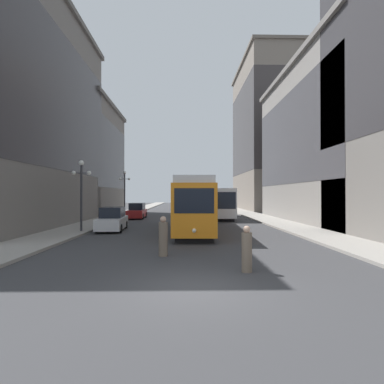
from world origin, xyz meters
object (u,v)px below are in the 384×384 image
at_px(transit_bus, 219,202).
at_px(parked_car_left_mid, 112,220).
at_px(streetcar, 195,203).
at_px(pedestrian_crossing_near, 247,250).
at_px(pedestrian_crossing_far, 163,237).
at_px(lamp_post_left_near, 81,184).
at_px(parked_car_left_near, 137,211).
at_px(lamp_post_left_far, 125,187).

relative_size(transit_bus, parked_car_left_mid, 2.33).
height_order(streetcar, pedestrian_crossing_near, streetcar).
distance_m(streetcar, pedestrian_crossing_far, 10.42).
bearing_deg(pedestrian_crossing_near, transit_bus, -75.64).
height_order(streetcar, transit_bus, streetcar).
bearing_deg(lamp_post_left_near, pedestrian_crossing_near, -49.99).
bearing_deg(parked_car_left_mid, pedestrian_crossing_near, -62.35).
height_order(parked_car_left_near, pedestrian_crossing_near, parked_car_left_near).
bearing_deg(lamp_post_left_near, lamp_post_left_far, 90.00).
xyz_separation_m(pedestrian_crossing_near, lamp_post_left_near, (-9.75, 11.62, 2.77)).
relative_size(transit_bus, lamp_post_left_near, 2.21).
relative_size(parked_car_left_mid, lamp_post_left_near, 0.95).
bearing_deg(parked_car_left_mid, streetcar, -3.23).
height_order(pedestrian_crossing_far, lamp_post_left_near, lamp_post_left_near).
distance_m(pedestrian_crossing_near, lamp_post_left_far, 29.67).
xyz_separation_m(pedestrian_crossing_far, lamp_post_left_far, (-6.55, 24.88, 2.97)).
distance_m(parked_car_left_mid, lamp_post_left_far, 15.10).
bearing_deg(parked_car_left_near, transit_bus, -0.15).
xyz_separation_m(streetcar, parked_car_left_near, (-6.44, 12.42, -1.26)).
relative_size(parked_car_left_near, parked_car_left_mid, 1.01).
distance_m(pedestrian_crossing_near, pedestrian_crossing_far, 4.37).
distance_m(parked_car_left_mid, pedestrian_crossing_near, 15.34).
bearing_deg(parked_car_left_near, lamp_post_left_far, 129.36).
bearing_deg(pedestrian_crossing_far, pedestrian_crossing_near, -177.59).
bearing_deg(pedestrian_crossing_near, parked_car_left_near, -54.43).
relative_size(streetcar, lamp_post_left_far, 2.59).
relative_size(streetcar, pedestrian_crossing_near, 8.71).
bearing_deg(pedestrian_crossing_near, lamp_post_left_near, -31.48).
relative_size(streetcar, parked_car_left_near, 2.92).
distance_m(transit_bus, parked_car_left_mid, 15.84).
relative_size(parked_car_left_near, lamp_post_left_near, 0.96).
bearing_deg(transit_bus, streetcar, -103.64).
xyz_separation_m(streetcar, parked_car_left_mid, (-6.44, 0.01, -1.26)).
bearing_deg(transit_bus, pedestrian_crossing_far, -101.55).
relative_size(streetcar, pedestrian_crossing_far, 8.02).
height_order(streetcar, parked_car_left_near, streetcar).
relative_size(parked_car_left_mid, pedestrian_crossing_near, 2.94).
height_order(lamp_post_left_near, lamp_post_left_far, lamp_post_left_far).
xyz_separation_m(pedestrian_crossing_far, lamp_post_left_near, (-6.55, 8.64, 2.71)).
xyz_separation_m(streetcar, pedestrian_crossing_near, (1.41, -13.16, -1.33)).
height_order(parked_car_left_near, lamp_post_left_near, lamp_post_left_near).
relative_size(parked_car_left_near, pedestrian_crossing_far, 2.75).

